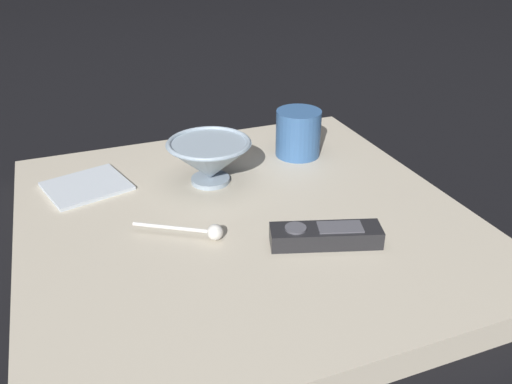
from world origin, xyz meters
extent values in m
plane|color=black|center=(0.00, 0.00, 0.00)|extent=(6.00, 6.00, 0.00)
cube|color=#B7AD99|center=(0.00, 0.00, 0.02)|extent=(0.67, 0.67, 0.04)
cylinder|color=#8C9EAD|center=(-0.12, -0.02, 0.05)|extent=(0.07, 0.07, 0.01)
cone|color=#8C9EAD|center=(-0.12, -0.02, 0.08)|extent=(0.14, 0.14, 0.06)
torus|color=#8C9EAD|center=(-0.12, -0.02, 0.11)|extent=(0.14, 0.14, 0.01)
cylinder|color=#33598C|center=(-0.17, 0.17, 0.08)|extent=(0.08, 0.08, 0.09)
cylinder|color=silver|center=(0.02, -0.12, 0.05)|extent=(0.07, 0.10, 0.01)
sphere|color=silver|center=(0.05, -0.06, 0.05)|extent=(0.02, 0.02, 0.02)
cube|color=black|center=(0.12, 0.08, 0.05)|extent=(0.09, 0.16, 0.03)
cylinder|color=#4C4C54|center=(0.11, 0.04, 0.07)|extent=(0.03, 0.03, 0.00)
cube|color=#4C4C54|center=(0.12, 0.10, 0.07)|extent=(0.05, 0.07, 0.00)
cube|color=#B2BCC6|center=(-0.18, -0.22, 0.04)|extent=(0.14, 0.15, 0.01)
camera|label=1|loc=(0.66, -0.24, 0.46)|focal=37.15mm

